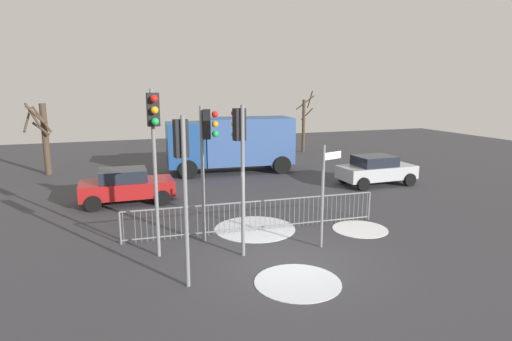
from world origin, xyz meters
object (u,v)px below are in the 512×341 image
at_px(traffic_light_rear_right, 182,163).
at_px(bare_tree_centre, 304,123).
at_px(traffic_light_rear_left, 240,147).
at_px(car_red_near, 126,185).
at_px(direction_sign_post, 324,191).
at_px(traffic_light_mid_right, 207,144).
at_px(delivery_truck, 232,142).
at_px(bare_tree_left, 44,135).
at_px(traffic_light_foreground_right, 154,137).
at_px(car_silver_far, 376,170).

xyz_separation_m(traffic_light_rear_right, bare_tree_centre, (12.17, 18.68, -0.97)).
xyz_separation_m(traffic_light_rear_left, car_red_near, (-2.90, 6.89, -2.44)).
bearing_deg(bare_tree_centre, direction_sign_post, -113.78).
bearing_deg(traffic_light_mid_right, bare_tree_centre, 160.47).
bearing_deg(delivery_truck, traffic_light_mid_right, 74.46).
distance_m(traffic_light_rear_right, bare_tree_left, 16.64).
bearing_deg(traffic_light_rear_left, car_red_near, 97.83).
bearing_deg(bare_tree_centre, delivery_truck, -142.52).
height_order(traffic_light_mid_right, traffic_light_rear_left, traffic_light_rear_left).
xyz_separation_m(bare_tree_left, bare_tree_centre, (17.13, 2.82, -0.07)).
bearing_deg(traffic_light_rear_right, bare_tree_left, 97.23).
distance_m(traffic_light_foreground_right, delivery_truck, 12.66).
xyz_separation_m(car_red_near, bare_tree_centre, (13.20, 10.39, 1.36)).
height_order(traffic_light_rear_right, bare_tree_centre, bare_tree_centre).
height_order(car_red_near, bare_tree_left, bare_tree_left).
distance_m(direction_sign_post, car_silver_far, 9.33).
xyz_separation_m(traffic_light_rear_right, bare_tree_left, (-4.96, 15.86, -0.90)).
relative_size(delivery_truck, bare_tree_centre, 1.60).
relative_size(traffic_light_rear_left, traffic_light_foreground_right, 0.91).
bearing_deg(car_red_near, traffic_light_rear_left, -66.73).
distance_m(car_red_near, delivery_truck, 7.84).
bearing_deg(traffic_light_mid_right, car_red_near, -142.73).
xyz_separation_m(traffic_light_foreground_right, bare_tree_left, (-4.54, 13.96, -1.32)).
bearing_deg(car_red_near, traffic_light_mid_right, -67.28).
xyz_separation_m(traffic_light_mid_right, direction_sign_post, (3.21, -1.65, -1.37)).
bearing_deg(car_red_near, traffic_light_rear_right, -82.48).
height_order(car_red_near, bare_tree_centre, bare_tree_centre).
distance_m(traffic_light_foreground_right, car_silver_far, 13.07).
bearing_deg(traffic_light_foreground_right, delivery_truck, -119.03).
bearing_deg(car_red_near, direction_sign_post, -52.23).
bearing_deg(car_red_near, traffic_light_foreground_right, -84.16).
bearing_deg(direction_sign_post, traffic_light_foreground_right, 152.38).
bearing_deg(traffic_light_mid_right, delivery_truck, 175.03).
relative_size(traffic_light_rear_left, bare_tree_left, 1.10).
height_order(traffic_light_rear_right, car_red_near, traffic_light_rear_right).
distance_m(direction_sign_post, bare_tree_left, 17.48).
xyz_separation_m(delivery_truck, bare_tree_left, (-9.97, 2.67, 0.46)).
height_order(delivery_truck, bare_tree_left, bare_tree_left).
relative_size(traffic_light_foreground_right, car_red_near, 1.26).
bearing_deg(traffic_light_foreground_right, traffic_light_mid_right, -155.36).
distance_m(traffic_light_rear_left, traffic_light_rear_right, 2.34).
relative_size(traffic_light_foreground_right, direction_sign_post, 1.52).
bearing_deg(traffic_light_mid_right, traffic_light_rear_left, 39.98).
xyz_separation_m(car_red_near, delivery_truck, (6.04, 4.90, 0.97)).
relative_size(direction_sign_post, bare_tree_left, 0.80).
relative_size(traffic_light_foreground_right, car_silver_far, 1.26).
distance_m(traffic_light_rear_left, car_silver_far, 11.33).
height_order(direction_sign_post, bare_tree_centre, bare_tree_centre).
relative_size(traffic_light_rear_right, car_silver_far, 1.10).
xyz_separation_m(traffic_light_mid_right, bare_tree_left, (-6.19, 13.08, -0.95)).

